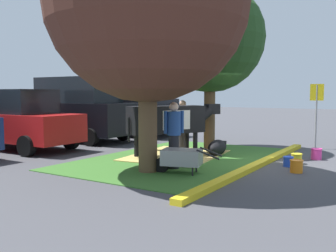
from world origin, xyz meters
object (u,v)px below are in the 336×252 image
bucket_orange (296,166)px  bucket_yellow (297,158)px  wheelbarrow (181,158)px  pickup_truck_black (118,110)px  person_handler (153,124)px  calf_lying (217,148)px  sedan_red (20,120)px  parking_sign (317,103)px  bucket_blue (288,161)px  person_visitor_far (183,123)px  person_visitor_near (174,133)px  shade_tree_right (210,38)px  cow_holstein (170,120)px  shade_tree_left (147,0)px  bucket_pink (316,154)px  suv_black (78,109)px

bucket_orange → bucket_yellow: (1.18, 0.28, -0.01)m
wheelbarrow → bucket_orange: size_ratio=5.05×
pickup_truck_black → person_handler: bearing=-128.5°
calf_lying → sedan_red: 6.65m
calf_lying → parking_sign: 4.01m
bucket_blue → bucket_yellow: size_ratio=0.93×
person_visitor_far → bucket_yellow: size_ratio=5.58×
bucket_yellow → pickup_truck_black: (3.15, 8.78, 0.97)m
bucket_orange → bucket_yellow: 1.21m
person_visitor_near → parking_sign: size_ratio=0.76×
shade_tree_right → person_visitor_near: shade_tree_right is taller
wheelbarrow → parking_sign: parking_sign is taller
shade_tree_right → parking_sign: (2.11, -2.98, -2.14)m
person_visitor_far → bucket_blue: 4.05m
wheelbarrow → sedan_red: sedan_red is taller
person_handler → wheelbarrow: size_ratio=1.02×
wheelbarrow → bucket_orange: 2.78m
shade_tree_right → person_visitor_far: size_ratio=3.31×
person_handler → bucket_orange: bearing=-101.1°
pickup_truck_black → parking_sign: bearing=-89.6°
shade_tree_right → cow_holstein: bearing=169.1°
bucket_blue → bucket_yellow: (0.51, -0.09, 0.01)m
person_visitor_near → parking_sign: 6.06m
shade_tree_left → bucket_yellow: 5.64m
bucket_orange → wheelbarrow: bearing=125.6°
calf_lying → person_handler: size_ratio=0.81×
calf_lying → pickup_truck_black: pickup_truck_black is taller
sedan_red → shade_tree_right: bearing=-58.2°
cow_holstein → person_visitor_near: (-1.55, -1.10, -0.20)m
bucket_blue → pickup_truck_black: size_ratio=0.05×
person_handler → bucket_pink: size_ratio=5.09×
shade_tree_left → bucket_pink: shade_tree_left is taller
person_handler → suv_black: 4.20m
person_visitor_near → parking_sign: parking_sign is taller
calf_lying → person_handler: person_handler is taller
person_visitor_near → sedan_red: sedan_red is taller
parking_sign → bucket_orange: size_ratio=6.92×
shade_tree_right → cow_holstein: (-1.92, 0.37, -2.59)m
suv_black → pickup_truck_black: suv_black is taller
pickup_truck_black → person_visitor_far: bearing=-117.4°
shade_tree_right → bucket_yellow: size_ratio=18.44×
wheelbarrow → bucket_pink: size_ratio=5.00×
cow_holstein → person_handler: bearing=59.8°
calf_lying → bucket_yellow: size_ratio=4.46×
bucket_blue → wheelbarrow: bearing=140.4°
parking_sign → bucket_orange: 4.63m
shade_tree_left → bucket_yellow: size_ratio=21.59×
pickup_truck_black → shade_tree_right: bearing=-110.0°
suv_black → bucket_pink: bearing=-87.0°
wheelbarrow → parking_sign: size_ratio=0.73×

